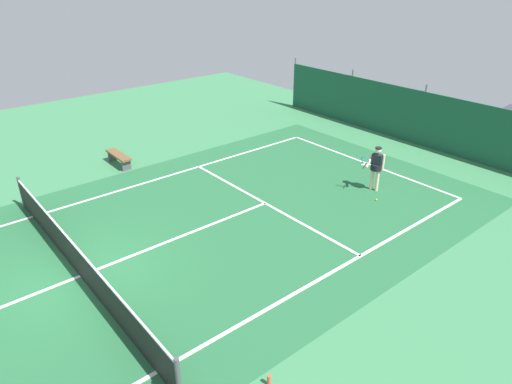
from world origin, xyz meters
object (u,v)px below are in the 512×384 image
at_px(tennis_ball_near_player, 376,200).
at_px(tennis_player, 376,165).
at_px(tennis_net, 77,260).
at_px(water_bottle, 269,380).
at_px(courtside_bench, 119,157).

bearing_deg(tennis_ball_near_player, tennis_player, 135.04).
bearing_deg(tennis_net, tennis_player, 80.45).
bearing_deg(tennis_net, tennis_ball_near_player, 76.39).
relative_size(tennis_ball_near_player, water_bottle, 0.28).
bearing_deg(tennis_player, tennis_net, 65.20).
bearing_deg(tennis_ball_near_player, tennis_net, -103.61).
height_order(tennis_net, tennis_ball_near_player, tennis_net).
bearing_deg(tennis_player, courtside_bench, 22.04).
bearing_deg(tennis_player, water_bottle, 100.12).
height_order(courtside_bench, water_bottle, courtside_bench).
xyz_separation_m(tennis_net, tennis_ball_near_player, (2.30, 9.51, -0.48)).
relative_size(tennis_player, water_bottle, 6.83).
bearing_deg(water_bottle, tennis_net, -165.11).
height_order(tennis_ball_near_player, courtside_bench, courtside_bench).
height_order(tennis_player, tennis_ball_near_player, tennis_player).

